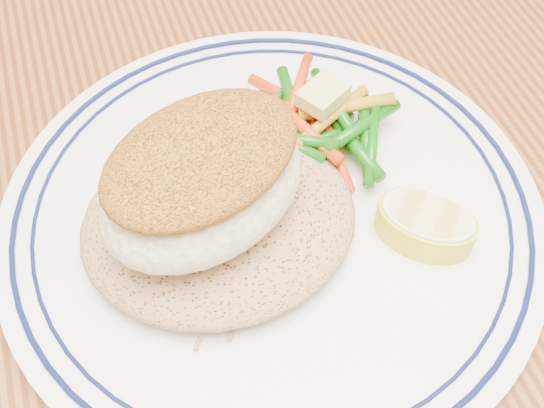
{
  "coord_description": "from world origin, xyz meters",
  "views": [
    {
      "loc": [
        -0.11,
        -0.25,
        1.07
      ],
      "look_at": [
        -0.04,
        -0.04,
        0.77
      ],
      "focal_mm": 45.0,
      "sensor_mm": 36.0,
      "label": 1
    }
  ],
  "objects_px": {
    "plate": "(272,215)",
    "lemon_wedge": "(426,223)",
    "dining_table": "(305,241)",
    "fish_fillet": "(203,180)",
    "rice_pilaf": "(219,216)",
    "vegetable_pile": "(311,127)"
  },
  "relations": [
    {
      "from": "rice_pilaf",
      "to": "vegetable_pile",
      "type": "distance_m",
      "value": 0.08
    },
    {
      "from": "rice_pilaf",
      "to": "fish_fillet",
      "type": "distance_m",
      "value": 0.04
    },
    {
      "from": "dining_table",
      "to": "plate",
      "type": "height_order",
      "value": "plate"
    },
    {
      "from": "plate",
      "to": "fish_fillet",
      "type": "bearing_deg",
      "value": -169.24
    },
    {
      "from": "rice_pilaf",
      "to": "lemon_wedge",
      "type": "relative_size",
      "value": 2.09
    },
    {
      "from": "plate",
      "to": "vegetable_pile",
      "type": "distance_m",
      "value": 0.06
    },
    {
      "from": "dining_table",
      "to": "fish_fillet",
      "type": "bearing_deg",
      "value": -147.09
    },
    {
      "from": "plate",
      "to": "lemon_wedge",
      "type": "bearing_deg",
      "value": -30.95
    },
    {
      "from": "dining_table",
      "to": "lemon_wedge",
      "type": "distance_m",
      "value": 0.15
    },
    {
      "from": "fish_fillet",
      "to": "vegetable_pile",
      "type": "relative_size",
      "value": 1.21
    },
    {
      "from": "fish_fillet",
      "to": "lemon_wedge",
      "type": "bearing_deg",
      "value": -18.1
    },
    {
      "from": "plate",
      "to": "vegetable_pile",
      "type": "bearing_deg",
      "value": 46.8
    },
    {
      "from": "rice_pilaf",
      "to": "fish_fillet",
      "type": "relative_size",
      "value": 1.11
    },
    {
      "from": "plate",
      "to": "vegetable_pile",
      "type": "xyz_separation_m",
      "value": [
        0.04,
        0.04,
        0.02
      ]
    },
    {
      "from": "dining_table",
      "to": "fish_fillet",
      "type": "height_order",
      "value": "fish_fillet"
    },
    {
      "from": "vegetable_pile",
      "to": "dining_table",
      "type": "bearing_deg",
      "value": 49.62
    },
    {
      "from": "fish_fillet",
      "to": "vegetable_pile",
      "type": "height_order",
      "value": "fish_fillet"
    },
    {
      "from": "fish_fillet",
      "to": "dining_table",
      "type": "bearing_deg",
      "value": 32.91
    },
    {
      "from": "fish_fillet",
      "to": "lemon_wedge",
      "type": "relative_size",
      "value": 1.88
    },
    {
      "from": "rice_pilaf",
      "to": "fish_fillet",
      "type": "bearing_deg",
      "value": -160.15
    },
    {
      "from": "plate",
      "to": "fish_fillet",
      "type": "distance_m",
      "value": 0.07
    },
    {
      "from": "vegetable_pile",
      "to": "lemon_wedge",
      "type": "height_order",
      "value": "vegetable_pile"
    }
  ]
}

